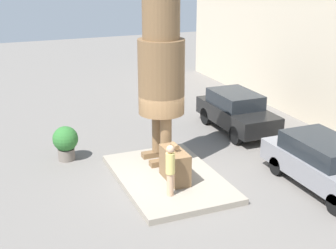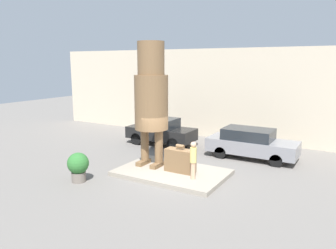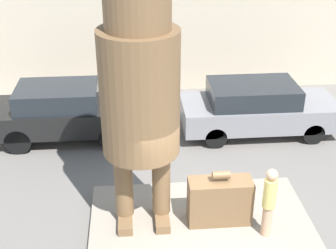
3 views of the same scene
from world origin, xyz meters
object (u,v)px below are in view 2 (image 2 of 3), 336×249
at_px(statue_figure, 151,95).
at_px(parked_car_black, 160,131).
at_px(parked_car_grey, 251,143).
at_px(giant_suitcase, 180,160).
at_px(planter_pot, 78,166).
at_px(tourist, 193,159).

distance_m(statue_figure, parked_car_black, 5.28).
xyz_separation_m(statue_figure, parked_car_grey, (3.45, 4.00, -2.65)).
relative_size(giant_suitcase, parked_car_black, 0.32).
height_order(giant_suitcase, planter_pot, giant_suitcase).
bearing_deg(statue_figure, parked_car_black, 116.72).
height_order(parked_car_grey, planter_pot, parked_car_grey).
xyz_separation_m(statue_figure, tourist, (2.46, -0.71, -2.41)).
height_order(tourist, parked_car_black, tourist).
relative_size(statue_figure, giant_suitcase, 4.24).
xyz_separation_m(parked_car_black, parked_car_grey, (5.52, -0.11, -0.05)).
bearing_deg(parked_car_grey, planter_pot, -126.67).
xyz_separation_m(parked_car_black, planter_pot, (0.36, -7.03, -0.16)).
xyz_separation_m(tourist, parked_car_grey, (0.99, 4.71, -0.24)).
bearing_deg(parked_car_grey, parked_car_black, 178.90).
relative_size(tourist, parked_car_black, 0.38).
bearing_deg(tourist, giant_suitcase, 149.43).
relative_size(giant_suitcase, tourist, 0.85).
relative_size(parked_car_black, planter_pot, 3.31).
distance_m(giant_suitcase, planter_pot, 4.28).
bearing_deg(giant_suitcase, tourist, -30.57).
bearing_deg(planter_pot, tourist, 28.00).
relative_size(tourist, parked_car_grey, 0.35).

